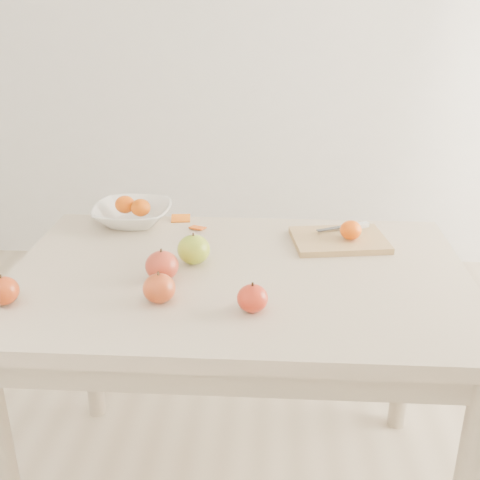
{
  "coord_description": "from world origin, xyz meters",
  "views": [
    {
      "loc": [
        0.09,
        -1.41,
        1.44
      ],
      "look_at": [
        0.0,
        0.05,
        0.82
      ],
      "focal_mm": 45.0,
      "sensor_mm": 36.0,
      "label": 1
    }
  ],
  "objects": [
    {
      "name": "apple_red_e",
      "position": [
        0.04,
        -0.2,
        0.78
      ],
      "size": [
        0.07,
        0.07,
        0.06
      ],
      "primitive_type": "ellipsoid",
      "color": "#9D0817",
      "rests_on": "table"
    },
    {
      "name": "orange_peel_b",
      "position": [
        -0.15,
        0.29,
        0.75
      ],
      "size": [
        0.05,
        0.05,
        0.01
      ],
      "primitive_type": "cube",
      "rotation": [
        -0.14,
        0.0,
        -0.35
      ],
      "color": "#D3500E",
      "rests_on": "table"
    },
    {
      "name": "apple_red_d",
      "position": [
        -0.54,
        -0.2,
        0.78
      ],
      "size": [
        0.07,
        0.07,
        0.07
      ],
      "primitive_type": "ellipsoid",
      "color": "#931201",
      "rests_on": "table"
    },
    {
      "name": "board_tangerine",
      "position": [
        0.31,
        0.2,
        0.8
      ],
      "size": [
        0.06,
        0.06,
        0.05
      ],
      "primitive_type": "ellipsoid",
      "color": "#E65908",
      "rests_on": "cutting_board"
    },
    {
      "name": "bowl_tangerine_far",
      "position": [
        -0.32,
        0.32,
        0.81
      ],
      "size": [
        0.06,
        0.06,
        0.05
      ],
      "primitive_type": "ellipsoid",
      "color": "#E34E08",
      "rests_on": "fruit_bowl"
    },
    {
      "name": "orange_peel_a",
      "position": [
        -0.21,
        0.37,
        0.75
      ],
      "size": [
        0.06,
        0.05,
        0.01
      ],
      "primitive_type": "cube",
      "rotation": [
        0.21,
        0.0,
        0.11
      ],
      "color": "orange",
      "rests_on": "table"
    },
    {
      "name": "cutting_board",
      "position": [
        0.28,
        0.21,
        0.76
      ],
      "size": [
        0.29,
        0.23,
        0.02
      ],
      "primitive_type": "cube",
      "rotation": [
        0.0,
        0.0,
        0.15
      ],
      "color": "tan",
      "rests_on": "table"
    },
    {
      "name": "fruit_bowl",
      "position": [
        -0.35,
        0.33,
        0.78
      ],
      "size": [
        0.24,
        0.24,
        0.06
      ],
      "primitive_type": "imported",
      "color": "white",
      "rests_on": "table"
    },
    {
      "name": "table",
      "position": [
        0.0,
        0.0,
        0.65
      ],
      "size": [
        1.2,
        0.8,
        0.75
      ],
      "color": "#C5B495",
      "rests_on": "ground"
    },
    {
      "name": "bowl_tangerine_near",
      "position": [
        -0.38,
        0.34,
        0.81
      ],
      "size": [
        0.06,
        0.06,
        0.06
      ],
      "primitive_type": "ellipsoid",
      "color": "#D84C07",
      "rests_on": "fruit_bowl"
    },
    {
      "name": "paring_knife",
      "position": [
        0.33,
        0.28,
        0.78
      ],
      "size": [
        0.16,
        0.08,
        0.01
      ],
      "color": "white",
      "rests_on": "cutting_board"
    },
    {
      "name": "apple_red_b",
      "position": [
        -0.19,
        -0.05,
        0.79
      ],
      "size": [
        0.09,
        0.09,
        0.08
      ],
      "primitive_type": "ellipsoid",
      "color": "maroon",
      "rests_on": "table"
    },
    {
      "name": "apple_red_c",
      "position": [
        -0.18,
        -0.17,
        0.79
      ],
      "size": [
        0.08,
        0.08,
        0.07
      ],
      "primitive_type": "ellipsoid",
      "color": "maroon",
      "rests_on": "table"
    },
    {
      "name": "apple_green",
      "position": [
        -0.12,
        0.05,
        0.79
      ],
      "size": [
        0.09,
        0.09,
        0.08
      ],
      "primitive_type": "ellipsoid",
      "color": "#648B12",
      "rests_on": "table"
    }
  ]
}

